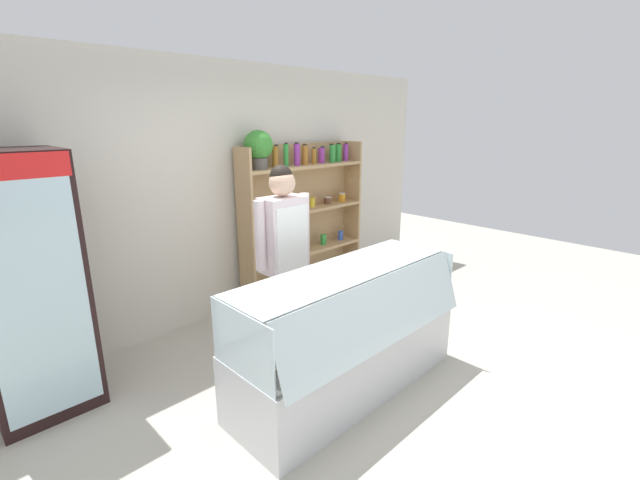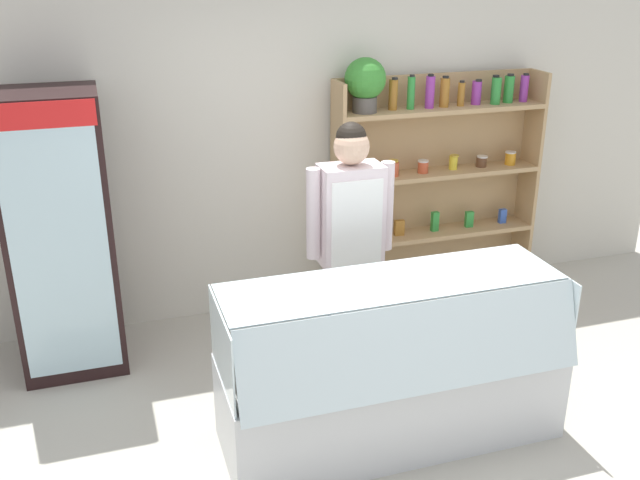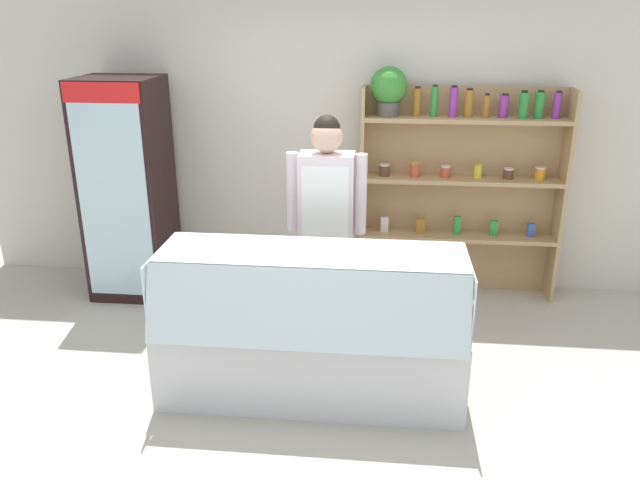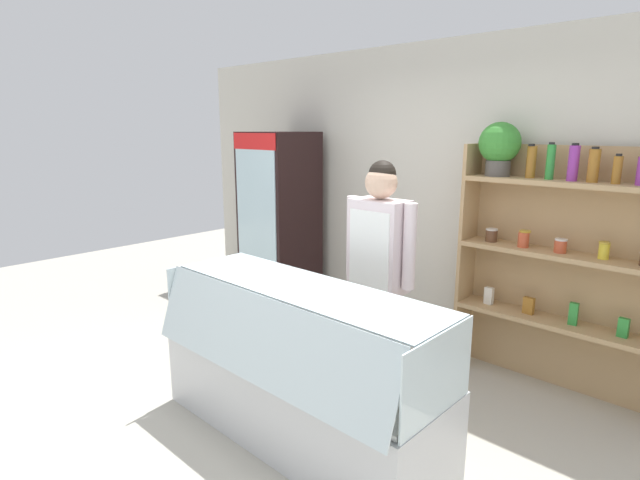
{
  "view_description": "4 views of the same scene",
  "coord_description": "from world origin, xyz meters",
  "px_view_note": "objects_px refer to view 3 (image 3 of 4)",
  "views": [
    {
      "loc": [
        -2.3,
        -1.94,
        2.11
      ],
      "look_at": [
        0.04,
        0.44,
        1.17
      ],
      "focal_mm": 24.0,
      "sensor_mm": 36.0,
      "label": 1
    },
    {
      "loc": [
        -1.5,
        -3.21,
        2.71
      ],
      "look_at": [
        -0.32,
        0.5,
        1.15
      ],
      "focal_mm": 40.0,
      "sensor_mm": 36.0,
      "label": 2
    },
    {
      "loc": [
        0.41,
        -3.54,
        2.45
      ],
      "look_at": [
        -0.01,
        0.57,
        0.91
      ],
      "focal_mm": 35.0,
      "sensor_mm": 36.0,
      "label": 3
    },
    {
      "loc": [
        2.08,
        -1.96,
        1.97
      ],
      "look_at": [
        -0.34,
        0.62,
        1.17
      ],
      "focal_mm": 28.0,
      "sensor_mm": 36.0,
      "label": 4
    }
  ],
  "objects_px": {
    "drinks_fridge": "(128,190)",
    "shop_clerk": "(326,211)",
    "shelving_unit": "(449,168)",
    "deli_display_case": "(311,350)"
  },
  "relations": [
    {
      "from": "drinks_fridge",
      "to": "deli_display_case",
      "type": "xyz_separation_m",
      "value": [
        1.78,
        -1.46,
        -0.65
      ]
    },
    {
      "from": "drinks_fridge",
      "to": "deli_display_case",
      "type": "height_order",
      "value": "drinks_fridge"
    },
    {
      "from": "shop_clerk",
      "to": "drinks_fridge",
      "type": "bearing_deg",
      "value": 159.64
    },
    {
      "from": "shelving_unit",
      "to": "deli_display_case",
      "type": "height_order",
      "value": "shelving_unit"
    },
    {
      "from": "drinks_fridge",
      "to": "shelving_unit",
      "type": "bearing_deg",
      "value": 5.72
    },
    {
      "from": "drinks_fridge",
      "to": "shop_clerk",
      "type": "distance_m",
      "value": 1.93
    },
    {
      "from": "drinks_fridge",
      "to": "shop_clerk",
      "type": "xyz_separation_m",
      "value": [
        1.81,
        -0.67,
        0.08
      ]
    },
    {
      "from": "drinks_fridge",
      "to": "shelving_unit",
      "type": "height_order",
      "value": "shelving_unit"
    },
    {
      "from": "drinks_fridge",
      "to": "deli_display_case",
      "type": "distance_m",
      "value": 2.4
    },
    {
      "from": "deli_display_case",
      "to": "drinks_fridge",
      "type": "bearing_deg",
      "value": 140.6
    }
  ]
}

